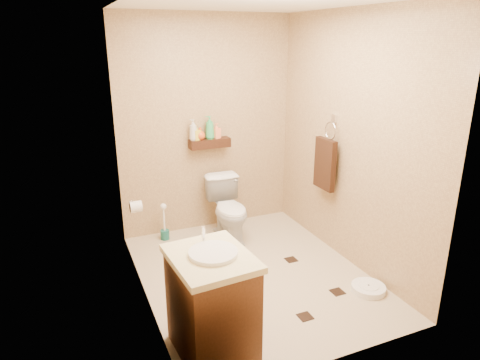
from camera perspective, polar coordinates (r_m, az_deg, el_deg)
name	(u,v)px	position (r m, az deg, el deg)	size (l,w,h in m)	color
ground	(253,274)	(4.16, 1.74, -12.46)	(2.50, 2.50, 0.00)	tan
wall_back	(207,126)	(4.82, -4.43, 7.20)	(2.00, 0.04, 2.40)	tan
wall_front	(341,200)	(2.66, 13.37, -2.58)	(2.00, 0.04, 2.40)	tan
wall_left	(137,165)	(3.40, -13.54, 1.99)	(0.04, 2.50, 2.40)	tan
wall_right	(350,141)	(4.20, 14.42, 5.00)	(0.04, 2.50, 2.40)	tan
ceiling	(256,1)	(3.58, 2.14, 22.69)	(2.00, 2.50, 0.02)	white
wall_shelf	(210,143)	(4.79, -4.06, 4.92)	(0.46, 0.14, 0.10)	#391E0F
floor_accents	(259,277)	(4.11, 2.52, -12.77)	(1.30, 1.46, 0.01)	black
toilet	(229,209)	(4.72, -1.48, -3.93)	(0.38, 0.66, 0.68)	white
vanity	(212,303)	(3.08, -3.77, -16.04)	(0.56, 0.66, 0.88)	brown
bathroom_scale	(368,288)	(4.06, 16.74, -13.66)	(0.30, 0.30, 0.06)	white
toilet_brush	(164,227)	(4.83, -10.04, -6.16)	(0.10, 0.10, 0.42)	#175E55
towel_ring	(325,162)	(4.41, 11.31, 2.42)	(0.12, 0.30, 0.76)	silver
toilet_paper	(136,207)	(4.21, -13.72, -3.48)	(0.12, 0.11, 0.12)	white
bottle_a	(193,130)	(4.69, -6.26, 6.67)	(0.09, 0.09, 0.23)	beige
bottle_b	(196,132)	(4.71, -5.83, 6.33)	(0.08, 0.08, 0.17)	gold
bottle_c	(200,134)	(4.73, -5.32, 6.19)	(0.11, 0.11, 0.14)	#DC5019
bottle_d	(210,127)	(4.75, -4.06, 7.01)	(0.10, 0.10, 0.26)	#38A95F
bottle_e	(216,131)	(4.78, -3.17, 6.57)	(0.08, 0.08, 0.17)	#FF8554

